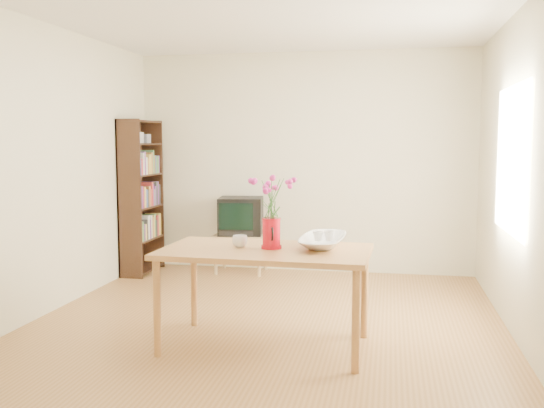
% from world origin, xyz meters
% --- Properties ---
extents(room, '(4.50, 4.50, 4.50)m').
position_xyz_m(room, '(0.03, 0.00, 1.30)').
color(room, brown).
rests_on(room, ground).
extents(table, '(1.57, 0.93, 0.75)m').
position_xyz_m(table, '(0.11, -0.54, 0.68)').
color(table, '#996434').
rests_on(table, ground).
extents(tv_stand, '(0.60, 0.45, 0.46)m').
position_xyz_m(tv_stand, '(-0.70, 1.97, 0.39)').
color(tv_stand, tan).
rests_on(tv_stand, ground).
extents(bookshelf, '(0.28, 0.70, 1.80)m').
position_xyz_m(bookshelf, '(-1.85, 1.75, 0.84)').
color(bookshelf, black).
rests_on(bookshelf, ground).
extents(pitcher, '(0.15, 0.23, 0.23)m').
position_xyz_m(pitcher, '(0.15, -0.51, 0.86)').
color(pitcher, red).
rests_on(pitcher, table).
extents(flowers, '(0.27, 0.27, 0.38)m').
position_xyz_m(flowers, '(0.15, -0.51, 1.16)').
color(flowers, '#F93AB3').
rests_on(flowers, pitcher).
extents(mug, '(0.15, 0.15, 0.09)m').
position_xyz_m(mug, '(-0.09, -0.51, 0.80)').
color(mug, white).
rests_on(mug, table).
extents(bowl, '(0.51, 0.51, 0.46)m').
position_xyz_m(bowl, '(0.52, -0.33, 0.98)').
color(bowl, white).
rests_on(bowl, table).
extents(teacup_a, '(0.08, 0.08, 0.06)m').
position_xyz_m(teacup_a, '(0.48, -0.33, 0.93)').
color(teacup_a, white).
rests_on(teacup_a, bowl).
extents(teacup_b, '(0.08, 0.08, 0.07)m').
position_xyz_m(teacup_b, '(0.57, -0.31, 0.93)').
color(teacup_b, white).
rests_on(teacup_b, bowl).
extents(television, '(0.56, 0.53, 0.44)m').
position_xyz_m(television, '(-0.70, 1.98, 0.68)').
color(television, black).
rests_on(television, tv_stand).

